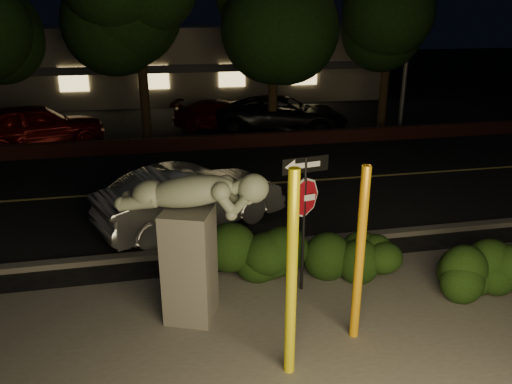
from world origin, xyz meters
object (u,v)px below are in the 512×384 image
parked_car_red (37,126)px  yellow_pole_right (360,256)px  signpost (305,198)px  sculpture (191,231)px  parked_car_dark (283,114)px  silver_sedan (191,198)px  yellow_pole_left (291,278)px  parked_car_darkred (222,115)px

parked_car_red → yellow_pole_right: bearing=-168.3°
signpost → sculpture: size_ratio=0.99×
parked_car_red → parked_car_dark: bearing=-103.4°
yellow_pole_right → silver_sedan: (-2.13, 4.81, -0.69)m
parked_car_red → silver_sedan: bearing=-166.0°
yellow_pole_left → parked_car_darkred: 15.57m
signpost → yellow_pole_right: bearing=-85.0°
sculpture → yellow_pole_left: bearing=-32.6°
silver_sedan → signpost: bearing=-175.5°
sculpture → yellow_pole_right: bearing=-2.3°
yellow_pole_right → signpost: size_ratio=1.11×
parked_car_dark → yellow_pole_left: bearing=-176.7°
silver_sedan → parked_car_red: parked_car_red is taller
silver_sedan → parked_car_dark: bearing=-49.8°
yellow_pole_left → yellow_pole_right: 1.36m
silver_sedan → yellow_pole_left: bearing=166.6°
signpost → silver_sedan: bearing=107.3°
sculpture → parked_car_darkred: sculpture is taller
silver_sedan → parked_car_dark: size_ratio=0.82×
silver_sedan → parked_car_dark: 10.11m
parked_car_red → parked_car_darkred: size_ratio=1.15×
yellow_pole_right → yellow_pole_left: bearing=-154.3°
silver_sedan → parked_car_darkred: size_ratio=1.05×
yellow_pole_left → parked_car_darkred: yellow_pole_left is taller
parked_car_darkred → parked_car_dark: size_ratio=0.78×
parked_car_dark → yellow_pole_right: bearing=-172.5°
yellow_pole_right → silver_sedan: 5.31m
parked_car_red → parked_car_darkred: bearing=-93.9°
yellow_pole_right → parked_car_dark: yellow_pole_right is taller
yellow_pole_right → parked_car_red: 15.11m
yellow_pole_left → signpost: size_ratio=1.20×
yellow_pole_right → parked_car_red: bearing=118.3°
sculpture → silver_sedan: bearing=106.7°
silver_sedan → yellow_pole_right: bearing=-179.1°
sculpture → silver_sedan: sculpture is taller
yellow_pole_left → sculpture: 2.02m
yellow_pole_right → silver_sedan: bearing=113.9°
signpost → parked_car_dark: signpost is taller
signpost → sculpture: sculpture is taller
signpost → parked_car_red: signpost is taller
parked_car_dark → parked_car_red: bearing=110.6°
sculpture → parked_car_dark: size_ratio=0.48×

